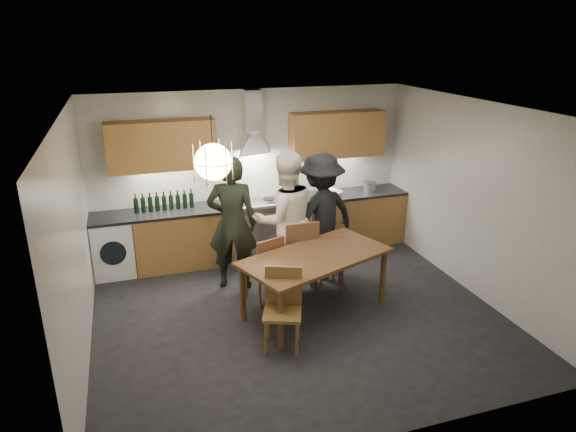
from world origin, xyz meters
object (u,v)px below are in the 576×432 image
object	(u,v)px
person_right	(320,215)
mixing_bowl	(331,193)
person_left	(232,223)
chair_back_left	(266,265)
dining_table	(316,262)
wine_bottles	(164,201)
chair_front	(283,302)
person_mid	(285,220)
stock_pot	(370,187)

from	to	relation	value
person_right	mixing_bowl	bearing A→B (deg)	-138.84
person_left	chair_back_left	bearing A→B (deg)	138.26
person_left	person_right	distance (m)	1.30
dining_table	person_right	xyz separation A→B (m)	(0.47, 1.04, 0.21)
chair_back_left	person_right	distance (m)	1.20
person_right	wine_bottles	bearing A→B (deg)	-42.00
chair_front	mixing_bowl	xyz separation A→B (m)	(1.58, 2.45, 0.41)
chair_back_left	person_mid	bearing A→B (deg)	-152.72
chair_front	person_mid	distance (m)	1.60
mixing_bowl	person_mid	bearing A→B (deg)	-137.72
chair_back_left	person_mid	distance (m)	0.73
person_left	wine_bottles	xyz separation A→B (m)	(-0.82, 0.98, 0.10)
chair_front	mixing_bowl	world-z (taller)	mixing_bowl
chair_back_left	mixing_bowl	world-z (taller)	mixing_bowl
chair_front	person_right	distance (m)	1.97
chair_back_left	wine_bottles	distance (m)	1.98
person_mid	person_left	bearing A→B (deg)	-13.17
person_left	mixing_bowl	size ratio (longest dim) A/B	5.50
person_mid	dining_table	bearing A→B (deg)	94.82
person_mid	stock_pot	world-z (taller)	person_mid
wine_bottles	mixing_bowl	bearing A→B (deg)	-2.54
chair_back_left	stock_pot	xyz separation A→B (m)	(2.21, 1.47, 0.45)
person_mid	stock_pot	xyz separation A→B (m)	(1.81, 1.04, 0.01)
person_left	stock_pot	xyz separation A→B (m)	(2.53, 0.91, 0.03)
person_left	stock_pot	bearing A→B (deg)	-141.71
person_mid	wine_bottles	distance (m)	1.90
chair_front	person_left	size ratio (longest dim) A/B	0.49
person_left	wine_bottles	bearing A→B (deg)	-31.53
person_mid	person_right	xyz separation A→B (m)	(0.58, 0.15, -0.05)
dining_table	mixing_bowl	distance (m)	2.13
wine_bottles	person_left	bearing A→B (deg)	-50.00
chair_front	mixing_bowl	bearing A→B (deg)	78.44
stock_pot	wine_bottles	distance (m)	3.35
stock_pot	mixing_bowl	bearing A→B (deg)	-176.08
chair_front	person_left	bearing A→B (deg)	119.37
dining_table	wine_bottles	bearing A→B (deg)	108.80
mixing_bowl	stock_pot	world-z (taller)	stock_pot
person_mid	wine_bottles	size ratio (longest dim) A/B	2.20
person_left	wine_bottles	size ratio (longest dim) A/B	2.17
stock_pot	person_left	bearing A→B (deg)	-160.19
person_right	stock_pot	size ratio (longest dim) A/B	8.79
person_mid	person_right	bearing A→B (deg)	-168.13
person_right	mixing_bowl	distance (m)	0.98
person_mid	wine_bottles	xyz separation A→B (m)	(-1.54, 1.11, 0.08)
mixing_bowl	wine_bottles	bearing A→B (deg)	177.46
chair_back_left	chair_front	distance (m)	1.04
person_mid	stock_pot	distance (m)	2.09
chair_front	mixing_bowl	size ratio (longest dim) A/B	2.71
chair_back_left	person_left	world-z (taller)	person_left
person_left	person_right	bearing A→B (deg)	-160.61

